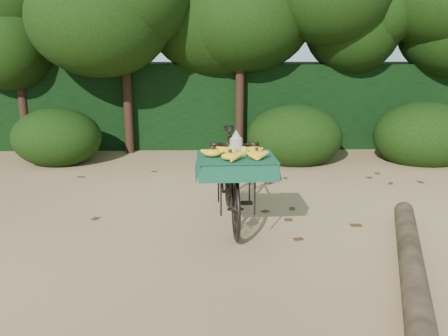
{
  "coord_description": "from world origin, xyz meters",
  "views": [
    {
      "loc": [
        -0.07,
        -4.54,
        2.18
      ],
      "look_at": [
        0.06,
        0.7,
        0.82
      ],
      "focal_mm": 38.0,
      "sensor_mm": 36.0,
      "label": 1
    }
  ],
  "objects": [
    {
      "name": "tree_row",
      "position": [
        -0.65,
        5.5,
        2.0
      ],
      "size": [
        14.5,
        2.0,
        4.0
      ],
      "primitive_type": null,
      "color": "black",
      "rests_on": "ground"
    },
    {
      "name": "leaf_litter",
      "position": [
        0.0,
        0.65,
        0.01
      ],
      "size": [
        7.0,
        7.3,
        0.01
      ],
      "primitive_type": null,
      "color": "#462A12",
      "rests_on": "ground"
    },
    {
      "name": "vendor_bicycle",
      "position": [
        0.17,
        1.11,
        0.61
      ],
      "size": [
        0.88,
        1.99,
        1.2
      ],
      "rotation": [
        0.0,
        0.0,
        0.04
      ],
      "color": "black",
      "rests_on": "ground"
    },
    {
      "name": "hedge_backdrop",
      "position": [
        0.0,
        6.3,
        0.9
      ],
      "size": [
        26.0,
        1.8,
        1.8
      ],
      "primitive_type": "cube",
      "color": "black",
      "rests_on": "ground"
    },
    {
      "name": "bush_clumps",
      "position": [
        0.5,
        4.3,
        0.45
      ],
      "size": [
        8.8,
        1.7,
        0.9
      ],
      "primitive_type": null,
      "color": "black",
      "rests_on": "ground"
    },
    {
      "name": "fallen_log",
      "position": [
        1.86,
        -0.37,
        0.12
      ],
      "size": [
        1.3,
        3.18,
        0.24
      ],
      "primitive_type": "cylinder",
      "rotation": [
        1.57,
        0.0,
        -0.33
      ],
      "color": "brown",
      "rests_on": "ground"
    },
    {
      "name": "ground",
      "position": [
        0.0,
        0.0,
        0.0
      ],
      "size": [
        80.0,
        80.0,
        0.0
      ],
      "primitive_type": "plane",
      "color": "tan",
      "rests_on": "ground"
    }
  ]
}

